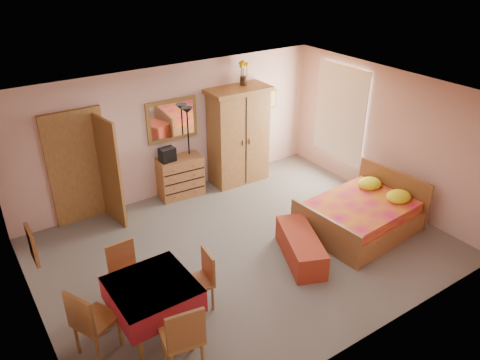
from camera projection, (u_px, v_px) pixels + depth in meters
floor at (245, 249)px, 7.88m from camera, size 6.50×6.50×0.00m
ceiling at (246, 100)px, 6.68m from camera, size 6.50×6.50×0.00m
wall_back at (173, 131)px, 9.13m from camera, size 6.50×0.10×2.60m
wall_front at (366, 263)px, 5.44m from camera, size 6.50×0.10×2.60m
wall_left at (25, 249)px, 5.68m from camera, size 0.10×5.00×2.60m
wall_right at (386, 137)px, 8.89m from camera, size 0.10×5.00×2.60m
doorway at (79, 168)px, 8.29m from camera, size 1.06×0.12×2.15m
window at (340, 112)px, 9.68m from camera, size 0.08×1.40×1.95m
picture_left at (32, 245)px, 5.07m from camera, size 0.04×0.32×0.42m
picture_back at (270, 99)px, 10.15m from camera, size 0.30×0.04×0.40m
chest_of_drawers at (180, 177)px, 9.35m from camera, size 0.90×0.50×0.83m
wall_mirror at (172, 120)px, 8.98m from camera, size 1.04×0.07×0.82m
stereo at (167, 155)px, 8.97m from camera, size 0.31×0.23×0.27m
floor_lamp at (189, 151)px, 9.29m from camera, size 0.30×0.30×1.79m
wardrobe at (239, 136)px, 9.67m from camera, size 1.31×0.69×2.04m
sunflower_vase at (243, 73)px, 9.25m from camera, size 0.21×0.21×0.49m
bed at (360, 208)px, 8.20m from camera, size 2.05×1.67×0.90m
bench at (301, 247)px, 7.56m from camera, size 0.96×1.40×0.44m
dining_table at (154, 307)px, 6.11m from camera, size 1.04×1.04×0.75m
chair_south at (181, 335)px, 5.51m from camera, size 0.53×0.53×1.02m
chair_north at (128, 276)px, 6.55m from camera, size 0.43×0.43×0.91m
chair_west at (96, 319)px, 5.74m from camera, size 0.60×0.60×1.00m
chair_east at (197, 282)px, 6.46m from camera, size 0.44×0.44×0.88m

